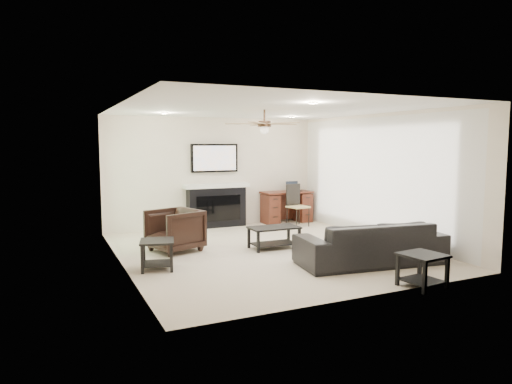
# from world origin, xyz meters

# --- Properties ---
(room_shell) EXTENTS (5.50, 5.54, 2.52)m
(room_shell) POSITION_xyz_m (0.19, 0.08, 1.68)
(room_shell) COLOR beige
(room_shell) RESTS_ON ground
(sofa) EXTENTS (2.43, 1.22, 0.68)m
(sofa) POSITION_xyz_m (1.10, -1.50, 0.34)
(sofa) COLOR black
(sofa) RESTS_ON ground
(armchair) EXTENTS (1.04, 1.03, 0.76)m
(armchair) POSITION_xyz_m (-1.50, 0.65, 0.38)
(armchair) COLOR black
(armchair) RESTS_ON ground
(coffee_table) EXTENTS (0.91, 0.52, 0.40)m
(coffee_table) POSITION_xyz_m (0.20, 0.10, 0.20)
(coffee_table) COLOR black
(coffee_table) RESTS_ON ground
(end_table_near) EXTENTS (0.57, 0.57, 0.45)m
(end_table_near) POSITION_xyz_m (0.95, -2.75, 0.23)
(end_table_near) COLOR black
(end_table_near) RESTS_ON ground
(end_table_left) EXTENTS (0.61, 0.61, 0.45)m
(end_table_left) POSITION_xyz_m (-2.05, -0.40, 0.23)
(end_table_left) COLOR black
(end_table_left) RESTS_ON ground
(fireplace_unit) EXTENTS (1.52, 0.34, 1.91)m
(fireplace_unit) POSITION_xyz_m (-0.00, 2.58, 0.95)
(fireplace_unit) COLOR black
(fireplace_unit) RESTS_ON ground
(desk) EXTENTS (1.22, 0.56, 0.76)m
(desk) POSITION_xyz_m (1.75, 2.45, 0.38)
(desk) COLOR #421C10
(desk) RESTS_ON ground
(desk_chair) EXTENTS (0.48, 0.49, 0.97)m
(desk_chair) POSITION_xyz_m (1.75, 1.90, 0.48)
(desk_chair) COLOR black
(desk_chair) RESTS_ON ground
(laptop) EXTENTS (0.33, 0.24, 0.23)m
(laptop) POSITION_xyz_m (1.95, 2.43, 0.88)
(laptop) COLOR black
(laptop) RESTS_ON desk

